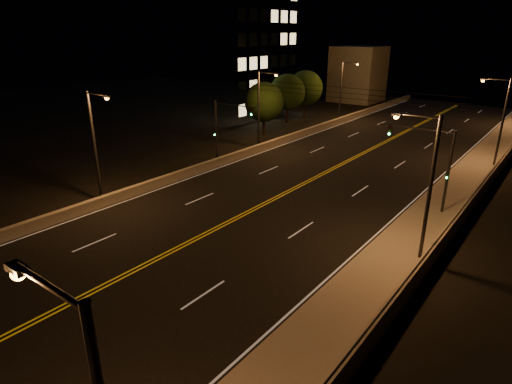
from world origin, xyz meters
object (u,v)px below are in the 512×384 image
Objects in this scene: traffic_signal_left at (224,126)px; tree_0 at (264,102)px; traffic_signal_right at (434,160)px; tree_1 at (287,92)px; streetlight_1 at (425,179)px; streetlight_4 at (96,139)px; building_tower at (205,28)px; streetlight_6 at (343,86)px; streetlight_5 at (261,104)px; tree_2 at (305,88)px; streetlight_2 at (500,117)px.

tree_0 reaches higher than traffic_signal_left.
traffic_signal_right is 32.56m from tree_1.
streetlight_1 is 1.00× the size of streetlight_4.
streetlight_1 is at bearing -34.06° from building_tower.
streetlight_1 is at bearing -38.54° from tree_0.
streetlight_1 reaches higher than tree_0.
tree_0 is at bearing 151.96° from traffic_signal_right.
streetlight_6 reaches higher than tree_1.
tree_0 is (-4.47, 12.38, 0.22)m from traffic_signal_left.
traffic_signal_right is 0.94× the size of tree_0.
streetlight_5 reaches higher than tree_0.
tree_0 is (-3.36, -14.01, -0.74)m from streetlight_6.
streetlight_6 is 1.20× the size of tree_2.
streetlight_4 reaches higher than traffic_signal_right.
tree_0 is at bearing 97.70° from streetlight_4.
streetlight_1 is 21.73m from streetlight_2.
streetlight_6 is at bearing 90.00° from streetlight_5.
streetlight_2 is at bearing 18.58° from streetlight_5.
tree_0 is 0.97× the size of tree_1.
traffic_signal_right is at bearing -28.04° from tree_0.
streetlight_4 and streetlight_5 have the same top height.
tree_2 is (-26.63, 32.37, -0.49)m from streetlight_1.
tree_1 is (-25.27, 20.54, 0.36)m from traffic_signal_right.
traffic_signal_right is (-1.51, 7.34, -0.96)m from streetlight_1.
streetlight_6 reaches higher than traffic_signal_left.
streetlight_1 is 1.36× the size of traffic_signal_left.
tree_1 is 4.50m from tree_2.
streetlight_1 is 1.27× the size of tree_0.
building_tower is at bearing 145.94° from streetlight_1.
streetlight_5 is (-21.39, -7.19, 0.00)m from streetlight_2.
tree_2 reaches higher than traffic_signal_left.
streetlight_4 is at bearing -128.49° from streetlight_2.
streetlight_6 is 1.27× the size of tree_0.
streetlight_5 is 1.27× the size of tree_0.
building_tower reaches higher than traffic_signal_right.
streetlight_5 is at bearing -90.00° from streetlight_6.
streetlight_2 is 1.23× the size of tree_1.
tree_2 is at bearing 158.21° from streetlight_2.
streetlight_2 reaches higher than tree_1.
tree_0 is (-24.75, -2.01, -0.74)m from streetlight_2.
streetlight_6 reaches higher than tree_2.
streetlight_4 is 1.36× the size of traffic_signal_right.
streetlight_6 is at bearing 150.71° from streetlight_2.
streetlight_5 is at bearing -68.01° from tree_1.
building_tower reaches higher than tree_1.
streetlight_1 is at bearing -34.20° from streetlight_5.
building_tower is at bearing 170.61° from streetlight_2.
streetlight_1 is 1.00× the size of streetlight_2.
streetlight_6 is 1.36× the size of traffic_signal_right.
streetlight_5 is at bearing -73.61° from tree_2.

